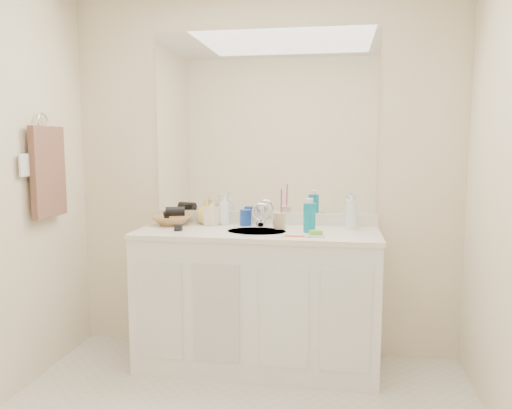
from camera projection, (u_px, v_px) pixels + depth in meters
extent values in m
cube|color=#FDEDC6|center=(264.00, 177.00, 3.35)|extent=(2.60, 0.02, 2.40)
cube|color=#FDEDC6|center=(30.00, 283.00, 0.81)|extent=(2.60, 0.02, 2.40)
cube|color=white|center=(257.00, 301.00, 3.18)|extent=(1.50, 0.55, 0.85)
cube|color=white|center=(257.00, 233.00, 3.13)|extent=(1.52, 0.57, 0.03)
cube|color=white|center=(263.00, 218.00, 3.37)|extent=(1.52, 0.03, 0.08)
cylinder|color=beige|center=(257.00, 233.00, 3.11)|extent=(0.37, 0.37, 0.02)
cylinder|color=silver|center=(261.00, 218.00, 3.27)|extent=(0.02, 0.02, 0.11)
cube|color=white|center=(264.00, 122.00, 3.30)|extent=(1.48, 0.01, 1.20)
cylinder|color=#1842A5|center=(246.00, 218.00, 3.31)|extent=(0.10, 0.10, 0.11)
cylinder|color=beige|center=(280.00, 221.00, 3.18)|extent=(0.08, 0.08, 0.10)
cylinder|color=#D93985|center=(281.00, 205.00, 3.17)|extent=(0.01, 0.04, 0.21)
cylinder|color=#0D87A3|center=(309.00, 218.00, 3.06)|extent=(0.10, 0.10, 0.18)
cylinder|color=white|center=(351.00, 215.00, 3.16)|extent=(0.08, 0.08, 0.19)
cube|color=white|center=(315.00, 235.00, 2.92)|extent=(0.11, 0.09, 0.01)
cube|color=#6CCD32|center=(316.00, 232.00, 2.92)|extent=(0.08, 0.07, 0.02)
cube|color=#F9541A|center=(294.00, 236.00, 2.92)|extent=(0.12, 0.03, 0.01)
cylinder|color=black|center=(178.00, 228.00, 3.11)|extent=(0.06, 0.06, 0.04)
imported|color=white|center=(224.00, 209.00, 3.35)|extent=(0.09, 0.09, 0.21)
imported|color=#EFE5C2|center=(212.00, 212.00, 3.32)|extent=(0.10, 0.10, 0.18)
imported|color=#EFCD5D|center=(206.00, 211.00, 3.38)|extent=(0.17, 0.17, 0.17)
imported|color=#A57442|center=(172.00, 220.00, 3.34)|extent=(0.27, 0.27, 0.06)
cylinder|color=black|center=(175.00, 211.00, 3.33)|extent=(0.14, 0.10, 0.06)
torus|color=silver|center=(43.00, 122.00, 3.00)|extent=(0.01, 0.11, 0.11)
cube|color=brown|center=(48.00, 172.00, 3.03)|extent=(0.04, 0.32, 0.55)
cube|color=white|center=(24.00, 165.00, 2.83)|extent=(0.01, 0.08, 0.13)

